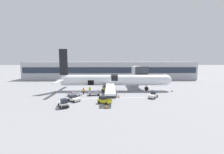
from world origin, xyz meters
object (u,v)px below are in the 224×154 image
at_px(baggage_cart_loading, 95,93).
at_px(ground_crew_loader_a, 108,92).
at_px(airplane, 113,81).
at_px(baggage_tug_lead, 153,95).
at_px(baggage_tug_mid, 104,100).
at_px(ground_crew_driver, 104,90).
at_px(ground_crew_supervisor, 84,91).
at_px(baggage_tug_spare, 64,103).
at_px(ground_crew_loader_b, 90,90).
at_px(baggage_cart_queued, 74,94).
at_px(baggage_tug_rear, 74,98).

relative_size(baggage_cart_loading, ground_crew_loader_a, 2.62).
relative_size(airplane, baggage_tug_lead, 10.22).
height_order(airplane, baggage_cart_loading, airplane).
distance_m(baggage_tug_mid, ground_crew_loader_a, 7.65).
bearing_deg(ground_crew_driver, ground_crew_supervisor, -164.79).
distance_m(baggage_tug_mid, baggage_cart_loading, 7.79).
relative_size(baggage_tug_lead, baggage_tug_spare, 1.04).
distance_m(airplane, ground_crew_loader_a, 5.95).
bearing_deg(ground_crew_supervisor, ground_crew_loader_a, -5.89).
height_order(baggage_tug_spare, ground_crew_supervisor, ground_crew_supervisor).
xyz_separation_m(baggage_cart_loading, ground_crew_supervisor, (-3.00, 1.00, 0.42)).
bearing_deg(ground_crew_supervisor, ground_crew_loader_b, 44.59).
bearing_deg(ground_crew_driver, ground_crew_loader_a, -63.90).
height_order(baggage_tug_spare, baggage_cart_loading, baggage_tug_spare).
xyz_separation_m(airplane, baggage_cart_queued, (-9.80, -6.55, -2.57)).
xyz_separation_m(baggage_tug_spare, ground_crew_loader_b, (3.37, 12.28, 0.28)).
height_order(baggage_tug_rear, baggage_tug_spare, baggage_tug_spare).
distance_m(baggage_cart_loading, baggage_cart_queued, 5.12).
height_order(airplane, baggage_tug_mid, airplane).
height_order(ground_crew_loader_b, ground_crew_driver, ground_crew_loader_b).
relative_size(baggage_tug_rear, baggage_cart_loading, 0.74).
distance_m(baggage_tug_lead, ground_crew_supervisor, 17.77).
bearing_deg(baggage_tug_spare, ground_crew_loader_b, 74.65).
bearing_deg(baggage_cart_loading, airplane, 50.19).
relative_size(baggage_tug_spare, baggage_cart_loading, 0.77).
bearing_deg(ground_crew_supervisor, ground_crew_driver, 15.21).
xyz_separation_m(baggage_cart_loading, ground_crew_driver, (2.31, 2.44, 0.38)).
relative_size(baggage_tug_lead, ground_crew_loader_b, 1.79).
height_order(baggage_cart_queued, ground_crew_driver, ground_crew_driver).
xyz_separation_m(baggage_tug_lead, baggage_tug_mid, (-11.56, -4.42, -0.03)).
bearing_deg(baggage_tug_mid, ground_crew_driver, 92.78).
height_order(baggage_cart_queued, ground_crew_loader_b, ground_crew_loader_b).
xyz_separation_m(baggage_tug_lead, baggage_tug_rear, (-18.34, -2.81, -0.10)).
bearing_deg(ground_crew_loader_b, baggage_tug_lead, -18.46).
bearing_deg(airplane, baggage_tug_spare, -121.88).
relative_size(baggage_tug_mid, baggage_tug_rear, 1.03).
bearing_deg(baggage_cart_queued, baggage_tug_mid, -39.38).
bearing_deg(ground_crew_driver, baggage_cart_queued, -155.85).
distance_m(baggage_tug_lead, baggage_cart_loading, 14.62).
relative_size(baggage_tug_mid, ground_crew_driver, 1.85).
bearing_deg(baggage_tug_rear, baggage_tug_lead, 8.71).
relative_size(ground_crew_loader_b, ground_crew_driver, 1.08).
height_order(baggage_cart_loading, ground_crew_loader_a, ground_crew_loader_a).
bearing_deg(baggage_tug_mid, ground_crew_supervisor, 124.94).
relative_size(baggage_tug_spare, ground_crew_loader_b, 1.73).
bearing_deg(ground_crew_loader_a, baggage_tug_mid, -94.18).
relative_size(baggage_tug_mid, ground_crew_loader_a, 2.00).
bearing_deg(baggage_tug_lead, baggage_tug_spare, -160.07).
relative_size(baggage_cart_loading, ground_crew_supervisor, 2.34).
distance_m(ground_crew_loader_b, ground_crew_supervisor, 2.05).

